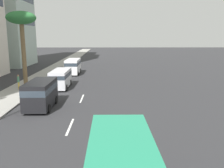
{
  "coord_description": "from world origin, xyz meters",
  "views": [
    {
      "loc": [
        -2.12,
        -2.79,
        6.41
      ],
      "look_at": [
        19.88,
        -3.09,
        1.94
      ],
      "focal_mm": 38.35,
      "sensor_mm": 36.0,
      "label": 1
    }
  ],
  "objects_px": {
    "van_fourth": "(73,66)",
    "pedestrian_near_lamp": "(18,81)",
    "van_third": "(41,93)",
    "van_second": "(61,78)",
    "palm_tree": "(21,21)"
  },
  "relations": [
    {
      "from": "van_second",
      "to": "palm_tree",
      "type": "xyz_separation_m",
      "value": [
        0.62,
        4.58,
        6.8
      ]
    },
    {
      "from": "van_second",
      "to": "van_third",
      "type": "distance_m",
      "value": 8.45
    },
    {
      "from": "van_fourth",
      "to": "pedestrian_near_lamp",
      "type": "xyz_separation_m",
      "value": [
        -12.09,
        4.71,
        -0.32
      ]
    },
    {
      "from": "van_fourth",
      "to": "palm_tree",
      "type": "relative_size",
      "value": 0.58
    },
    {
      "from": "pedestrian_near_lamp",
      "to": "palm_tree",
      "type": "bearing_deg",
      "value": 150.77
    },
    {
      "from": "van_second",
      "to": "palm_tree",
      "type": "bearing_deg",
      "value": -97.7
    },
    {
      "from": "van_fourth",
      "to": "pedestrian_near_lamp",
      "type": "relative_size",
      "value": 3.03
    },
    {
      "from": "van_second",
      "to": "van_third",
      "type": "relative_size",
      "value": 1.12
    },
    {
      "from": "pedestrian_near_lamp",
      "to": "palm_tree",
      "type": "xyz_separation_m",
      "value": [
        1.89,
        -0.19,
        6.97
      ]
    },
    {
      "from": "pedestrian_near_lamp",
      "to": "palm_tree",
      "type": "relative_size",
      "value": 0.19
    },
    {
      "from": "van_third",
      "to": "pedestrian_near_lamp",
      "type": "bearing_deg",
      "value": -147.05
    },
    {
      "from": "van_third",
      "to": "van_fourth",
      "type": "height_order",
      "value": "van_fourth"
    },
    {
      "from": "van_second",
      "to": "van_fourth",
      "type": "xyz_separation_m",
      "value": [
        10.81,
        0.06,
        0.15
      ]
    },
    {
      "from": "van_second",
      "to": "palm_tree",
      "type": "distance_m",
      "value": 8.22
    },
    {
      "from": "van_fourth",
      "to": "palm_tree",
      "type": "xyz_separation_m",
      "value": [
        -10.2,
        4.51,
        6.65
      ]
    }
  ]
}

